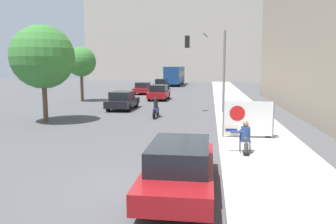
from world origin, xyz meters
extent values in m
plane|color=#4F4F51|center=(0.00, 0.00, 0.00)|extent=(160.00, 160.00, 0.00)
cube|color=#B7B2A8|center=(3.54, 15.00, 0.08)|extent=(3.55, 90.00, 0.16)
cube|color=#BCB2A3|center=(-2.00, 72.40, 14.75)|extent=(52.00, 12.00, 29.49)
cylinder|color=#474C56|center=(2.52, 3.31, 0.37)|extent=(0.03, 0.03, 0.43)
cylinder|color=#474C56|center=(2.89, 3.31, 0.37)|extent=(0.03, 0.03, 0.43)
cylinder|color=#474C56|center=(2.52, 3.68, 0.37)|extent=(0.03, 0.03, 0.43)
cylinder|color=#474C56|center=(2.89, 3.68, 0.37)|extent=(0.03, 0.03, 0.43)
cube|color=navy|center=(2.70, 3.50, 0.59)|extent=(0.40, 0.40, 0.02)
cube|color=navy|center=(2.70, 3.69, 0.79)|extent=(0.40, 0.02, 0.38)
cylinder|color=#424247|center=(2.70, 3.34, 0.69)|extent=(0.18, 0.42, 0.18)
cylinder|color=#424247|center=(2.70, 3.13, 0.37)|extent=(0.16, 0.16, 0.43)
cube|color=black|center=(2.70, 3.07, 0.21)|extent=(0.20, 0.28, 0.10)
cylinder|color=navy|center=(2.70, 3.53, 0.86)|extent=(0.34, 0.34, 0.52)
sphere|color=#936B4C|center=(2.70, 3.53, 1.23)|extent=(0.22, 0.22, 0.22)
cylinder|color=navy|center=(2.38, 3.45, 0.94)|extent=(0.45, 0.09, 0.09)
cube|color=#EAE5C6|center=(2.17, 3.45, 1.01)|extent=(0.55, 0.02, 0.42)
cube|color=navy|center=(2.17, 3.44, 1.01)|extent=(0.42, 0.01, 0.10)
cylinder|color=black|center=(4.04, 6.37, 0.55)|extent=(0.28, 0.28, 0.79)
cylinder|color=#236642|center=(4.04, 6.37, 1.26)|extent=(0.34, 0.34, 0.63)
sphere|color=#936B4C|center=(4.04, 6.37, 1.68)|extent=(0.21, 0.21, 0.21)
cylinder|color=slate|center=(1.98, 6.06, 0.98)|extent=(0.06, 0.06, 1.65)
cylinder|color=slate|center=(4.17, 6.06, 0.98)|extent=(0.06, 0.06, 1.65)
cube|color=white|center=(3.08, 6.06, 1.03)|extent=(2.19, 0.02, 1.55)
cylinder|color=red|center=(2.59, 6.04, 1.27)|extent=(0.68, 0.01, 0.68)
cylinder|color=slate|center=(2.31, 14.56, 2.97)|extent=(0.16, 0.16, 5.63)
cylinder|color=slate|center=(1.01, 14.68, 5.49)|extent=(0.35, 2.61, 0.11)
cube|color=black|center=(-0.29, 14.80, 5.07)|extent=(0.33, 0.33, 0.84)
sphere|color=green|center=(-0.29, 14.80, 4.79)|extent=(0.18, 0.18, 0.18)
cube|color=maroon|center=(0.60, -0.19, 0.52)|extent=(1.77, 4.71, 0.49)
cube|color=black|center=(0.60, -0.38, 1.07)|extent=(1.52, 2.45, 0.60)
cylinder|color=black|center=(-0.18, 1.27, 0.32)|extent=(0.22, 0.64, 0.64)
cylinder|color=black|center=(1.37, 1.27, 0.32)|extent=(0.22, 0.64, 0.64)
cylinder|color=black|center=(-0.18, -1.65, 0.32)|extent=(0.22, 0.64, 0.64)
cylinder|color=black|center=(1.37, -1.65, 0.32)|extent=(0.22, 0.64, 0.64)
cube|color=black|center=(-5.41, 16.11, 0.53)|extent=(1.80, 4.12, 0.52)
cube|color=black|center=(-5.41, 15.95, 1.10)|extent=(1.55, 2.14, 0.62)
cylinder|color=black|center=(-6.20, 17.39, 0.32)|extent=(0.22, 0.64, 0.64)
cylinder|color=black|center=(-4.62, 17.39, 0.32)|extent=(0.22, 0.64, 0.64)
cylinder|color=black|center=(-6.20, 14.83, 0.32)|extent=(0.22, 0.64, 0.64)
cylinder|color=black|center=(-4.62, 14.83, 0.32)|extent=(0.22, 0.64, 0.64)
cube|color=maroon|center=(-3.72, 23.71, 0.56)|extent=(1.78, 4.19, 0.57)
cube|color=black|center=(-3.72, 23.54, 1.18)|extent=(1.53, 2.18, 0.67)
cylinder|color=black|center=(-4.50, 25.00, 0.32)|extent=(0.22, 0.64, 0.64)
cylinder|color=black|center=(-2.94, 25.00, 0.32)|extent=(0.22, 0.64, 0.64)
cylinder|color=black|center=(-4.50, 22.41, 0.32)|extent=(0.22, 0.64, 0.64)
cylinder|color=black|center=(-2.94, 22.41, 0.32)|extent=(0.22, 0.64, 0.64)
cube|color=maroon|center=(-6.74, 30.39, 0.53)|extent=(1.73, 4.10, 0.51)
cube|color=black|center=(-6.74, 30.23, 1.10)|extent=(1.49, 2.13, 0.62)
cylinder|color=black|center=(-7.49, 31.66, 0.32)|extent=(0.22, 0.64, 0.64)
cylinder|color=black|center=(-5.99, 31.66, 0.32)|extent=(0.22, 0.64, 0.64)
cylinder|color=black|center=(-7.49, 29.12, 0.32)|extent=(0.22, 0.64, 0.64)
cylinder|color=black|center=(-5.99, 29.12, 0.32)|extent=(0.22, 0.64, 0.64)
cube|color=black|center=(-5.60, 38.25, 0.57)|extent=(1.74, 4.62, 0.59)
cube|color=black|center=(-5.60, 38.06, 1.20)|extent=(1.49, 2.40, 0.68)
cylinder|color=black|center=(-6.36, 39.68, 0.32)|extent=(0.22, 0.64, 0.64)
cylinder|color=black|center=(-4.85, 39.68, 0.32)|extent=(0.22, 0.64, 0.64)
cylinder|color=black|center=(-6.36, 36.81, 0.32)|extent=(0.22, 0.64, 0.64)
cylinder|color=black|center=(-4.85, 36.81, 0.32)|extent=(0.22, 0.64, 0.64)
cube|color=navy|center=(-4.88, 49.33, 1.85)|extent=(2.52, 11.76, 2.82)
cube|color=black|center=(-4.88, 49.33, 2.02)|extent=(2.54, 11.17, 0.91)
cylinder|color=black|center=(-5.99, 52.98, 0.52)|extent=(0.30, 1.04, 1.04)
cylinder|color=black|center=(-3.77, 52.98, 0.52)|extent=(0.30, 1.04, 1.04)
cylinder|color=black|center=(-5.99, 45.69, 0.52)|extent=(0.30, 1.04, 1.04)
cylinder|color=black|center=(-3.77, 45.69, 0.52)|extent=(0.30, 1.04, 1.04)
cube|color=navy|center=(-2.16, 12.40, 0.48)|extent=(0.24, 0.86, 0.32)
cylinder|color=black|center=(-2.16, 12.35, 0.88)|extent=(0.28, 0.28, 0.65)
sphere|color=black|center=(-2.16, 12.35, 1.22)|extent=(0.24, 0.24, 0.24)
cylinder|color=black|center=(-2.16, 13.12, 0.30)|extent=(0.10, 0.60, 0.60)
cylinder|color=black|center=(-2.16, 11.68, 0.30)|extent=(0.10, 0.60, 0.60)
cylinder|color=brown|center=(-8.49, 9.76, 1.29)|extent=(0.28, 0.28, 2.59)
sphere|color=#387A33|center=(-8.49, 9.76, 3.90)|extent=(3.74, 3.74, 3.74)
cylinder|color=brown|center=(-10.86, 21.43, 1.40)|extent=(0.28, 0.28, 2.79)
sphere|color=#387A33|center=(-10.86, 21.43, 3.78)|extent=(2.81, 2.81, 2.81)
camera|label=1|loc=(1.36, -8.72, 3.36)|focal=35.00mm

